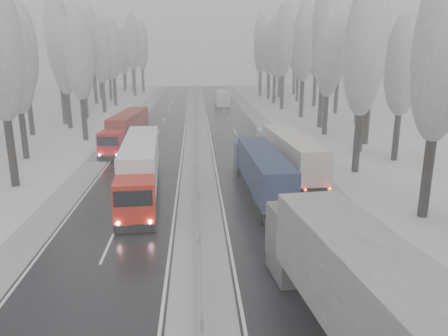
{
  "coord_description": "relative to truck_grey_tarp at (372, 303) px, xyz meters",
  "views": [
    {
      "loc": [
        -0.12,
        -11.03,
        10.81
      ],
      "look_at": [
        1.95,
        20.87,
        2.2
      ],
      "focal_mm": 35.0,
      "sensor_mm": 36.0,
      "label": 1
    }
  ],
  "objects": [
    {
      "name": "tree_60",
      "position": [
        -23.4,
        32.67,
        6.92
      ],
      "size": [
        3.6,
        3.6,
        14.84
      ],
      "color": "black",
      "rests_on": "ground"
    },
    {
      "name": "truck_cream_box",
      "position": [
        2.25,
        24.21,
        -0.39
      ],
      "size": [
        3.46,
        15.31,
        3.9
      ],
      "rotation": [
        0.0,
        0.0,
        0.07
      ],
      "color": "#B3AA9E",
      "rests_on": "ground"
    },
    {
      "name": "tree_23",
      "position": [
        17.66,
        48.08,
        6.1
      ],
      "size": [
        3.6,
        3.6,
        13.55
      ],
      "color": "black",
      "rests_on": "ground"
    },
    {
      "name": "tree_22",
      "position": [
        11.37,
        44.08,
        7.58
      ],
      "size": [
        3.6,
        3.6,
        15.86
      ],
      "color": "black",
      "rests_on": "ground"
    },
    {
      "name": "tree_73",
      "position": [
        -27.47,
        91.01,
        8.44
      ],
      "size": [
        3.6,
        3.6,
        17.22
      ],
      "color": "black",
      "rests_on": "ground"
    },
    {
      "name": "tree_71",
      "position": [
        -26.74,
        81.66,
        9.96
      ],
      "size": [
        3.6,
        3.6,
        19.61
      ],
      "color": "black",
      "rests_on": "ground"
    },
    {
      "name": "tree_76",
      "position": [
        -19.7,
        107.19,
        9.29
      ],
      "size": [
        3.6,
        3.6,
        18.55
      ],
      "color": "black",
      "rests_on": "ground"
    },
    {
      "name": "tree_77",
      "position": [
        -25.31,
        111.19,
        6.59
      ],
      "size": [
        3.6,
        3.6,
        14.32
      ],
      "color": "black",
      "rests_on": "ground"
    },
    {
      "name": "tree_66",
      "position": [
        -23.81,
        60.82,
        7.17
      ],
      "size": [
        3.6,
        3.6,
        15.23
      ],
      "color": "black",
      "rests_on": "ground"
    },
    {
      "name": "box_truck_distant",
      "position": [
        -0.52,
        75.73,
        -1.12
      ],
      "size": [
        2.79,
        8.21,
        3.03
      ],
      "rotation": [
        0.0,
        0.0,
        0.04
      ],
      "color": "silver",
      "rests_on": "ground"
    },
    {
      "name": "tree_72",
      "position": [
        -24.58,
        87.01,
        7.1
      ],
      "size": [
        3.6,
        3.6,
        15.11
      ],
      "color": "black",
      "rests_on": "ground"
    },
    {
      "name": "tree_18",
      "position": [
        8.85,
        25.51,
        8.03
      ],
      "size": [
        3.6,
        3.6,
        16.58
      ],
      "color": "black",
      "rests_on": "ground"
    },
    {
      "name": "tree_69",
      "position": [
        -27.07,
        71.59,
        9.79
      ],
      "size": [
        3.6,
        3.6,
        19.35
      ],
      "color": "black",
      "rests_on": "ground"
    },
    {
      "name": "tree_16",
      "position": [
        9.38,
        14.14,
        8.0
      ],
      "size": [
        3.6,
        3.6,
        16.53
      ],
      "color": "black",
      "rests_on": "ground"
    },
    {
      "name": "tree_68",
      "position": [
        -22.23,
        67.59,
        8.08
      ],
      "size": [
        3.6,
        3.6,
        16.65
      ],
      "color": "black",
      "rests_on": "ground"
    },
    {
      "name": "truck_blue_box",
      "position": [
        -0.92,
        19.08,
        -0.5
      ],
      "size": [
        2.77,
        14.55,
        3.71
      ],
      "rotation": [
        0.0,
        0.0,
        0.03
      ],
      "color": "navy",
      "rests_on": "ground"
    },
    {
      "name": "tree_78",
      "position": [
        -23.21,
        113.78,
        9.93
      ],
      "size": [
        3.6,
        3.6,
        19.55
      ],
      "color": "black",
      "rests_on": "ground"
    },
    {
      "name": "tree_29",
      "position": [
        18.06,
        74.43,
        9.01
      ],
      "size": [
        3.6,
        3.6,
        18.11
      ],
      "color": "black",
      "rests_on": "ground"
    },
    {
      "name": "tree_74",
      "position": [
        -20.72,
        97.8,
        10.01
      ],
      "size": [
        3.6,
        3.6,
        19.68
      ],
      "color": "black",
      "rests_on": "ground"
    },
    {
      "name": "tree_75",
      "position": [
        -29.85,
        101.8,
        9.32
      ],
      "size": [
        3.6,
        3.6,
        18.6
      ],
      "color": "black",
      "rests_on": "ground"
    },
    {
      "name": "tree_25",
      "position": [
        19.16,
        53.49,
        9.86
      ],
      "size": [
        3.6,
        3.6,
        19.44
      ],
      "color": "black",
      "rests_on": "ground"
    },
    {
      "name": "tree_65",
      "position": [
        -25.71,
        55.19,
        9.88
      ],
      "size": [
        3.6,
        3.6,
        19.48
      ],
      "color": "black",
      "rests_on": "ground"
    },
    {
      "name": "tree_36",
      "position": [
        11.38,
        104.63,
        10.35
      ],
      "size": [
        3.6,
        3.6,
        20.23
      ],
      "color": "black",
      "rests_on": "ground"
    },
    {
      "name": "tree_63",
      "position": [
        -27.5,
        46.2,
        8.23
      ],
      "size": [
        3.6,
        3.6,
        16.88
      ],
      "color": "black",
      "rests_on": "ground"
    },
    {
      "name": "tree_34",
      "position": [
        10.08,
        94.79,
        8.7
      ],
      "size": [
        3.6,
        3.6,
        17.63
      ],
      "color": "black",
      "rests_on": "ground"
    },
    {
      "name": "tree_31",
      "position": [
        16.83,
        84.18,
        9.31
      ],
      "size": [
        3.6,
        3.6,
        18.58
      ],
      "color": "black",
      "rests_on": "ground"
    },
    {
      "name": "tree_79",
      "position": [
        -25.98,
        117.78,
        8.35
      ],
      "size": [
        3.6,
        3.6,
        17.07
      ],
      "color": "black",
      "rests_on": "ground"
    },
    {
      "name": "median_slush",
      "position": [
        -5.65,
        28.47,
        -2.65
      ],
      "size": [
        3.0,
        200.0,
        0.04
      ],
      "primitive_type": "cube",
      "color": "#A5A7AD",
      "rests_on": "ground"
    },
    {
      "name": "tree_39",
      "position": [
        15.9,
        119.2,
        7.78
      ],
      "size": [
        3.6,
        3.6,
        16.19
      ],
      "color": "black",
      "rests_on": "ground"
    },
    {
      "name": "tree_30",
      "position": [
        10.91,
        80.18,
        8.85
      ],
      "size": [
        3.6,
        3.6,
        17.86
      ],
      "color": "black",
      "rests_on": "ground"
    },
    {
      "name": "tree_26",
      "position": [
        11.91,
        59.75,
        9.44
      ],
      "size": [
        3.6,
        3.6,
        18.78
      ],
      "color": "black",
      "rests_on": "ground"
    },
    {
      "name": "tree_62",
      "position": [
        -19.6,
        42.2,
        7.69
      ],
      "size": [
        3.6,
        3.6,
        16.04
      ],
      "color": "black",
      "rests_on": "ground"
    },
    {
      "name": "carriageway_left",
      "position": [
        -10.9,
        28.47,
        -2.65
      ],
      "size": [
        7.5,
        200.0,
        0.03
      ],
      "primitive_type": "cube",
      "color": "black",
      "rests_on": "ground"
    },
    {
      "name": "tree_19",
      "position": [
        14.37,
        29.51,
        6.75
      ],
      "size": [
        3.6,
        3.6,
        14.57
      ],
      "color": "black",
      "rests_on": "ground"
    },
    {
      "name": "shoulder_left",
      "position": [
        -15.85,
        28.47,
        -2.65
      ],
      "size": [
        2.4,
        200.0,
        0.04
      ],
      "primitive_type": "cube",
      "color": "#A5A7AD",
      "rests_on": "ground"
    },
    {
      "name": "tree_27",
      "position": [
        19.06,
        63.75,
        8.7
      ],
      "size": [
        3.6,
        3.6,
        17.62
      ],
      "color": "black",
      "rests_on": "ground"
    },
    {
      "name": "truck_grey_tarp",
      "position": [
        0.0,
        0.0,
        0.0
      ],
      "size": [
        4.82,
        17.96,
        4.57
      ],
      "rotation": [
        0.0,
        0.0,
        0.12
      ],
      "color": "#4E4D52",
      "rests_on": "ground"
    },
    {
      "name": "shoulder_right",
      "position": [
        4.55,
        28.47,
        -2.65
      ],
      "size": [
        2.4,
        200.0,
        0.04
      ],
      "primitive_type": "cube",
      "color": "#A5A7AD",
      "rests_on": "ground"
    },
    {
      "name": "truck_red_red",
      "position": [
        -13.84,
        38.41,
        -0.49
      ],
      "size": [
        3.59,
        14.64,
        3.72
      ],
      "rotation": [
        0.0,
        0.0,
        -0.09
      ],
      "color": "red",
      "rests_on": "ground"
    },
    {
      "name": "tree_64",
      "position": [
        -23.91,
        51.19,
        7.29
      ],
      "size": [
        3.6,
        3.6,
        15.42
      ],
      "color": "black",
      "rests_on": "ground"
    },
    {
      "name": "truck_red_white",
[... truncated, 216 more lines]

